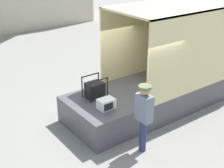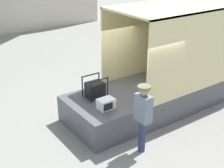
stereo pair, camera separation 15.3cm
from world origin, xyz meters
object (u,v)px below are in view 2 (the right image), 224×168
(microwave, at_px, (106,104))
(worker_person, at_px, (143,112))
(box_truck, at_px, (214,62))
(portable_generator, at_px, (96,90))

(microwave, distance_m, worker_person, 1.21)
(box_truck, distance_m, portable_generator, 4.91)
(box_truck, height_order, portable_generator, box_truck)
(box_truck, relative_size, worker_person, 3.92)
(box_truck, bearing_deg, worker_person, -161.58)
(microwave, xyz_separation_m, worker_person, (0.30, -1.16, 0.18))
(microwave, bearing_deg, portable_generator, 78.91)
(box_truck, xyz_separation_m, worker_person, (-4.75, -1.58, 0.16))
(worker_person, bearing_deg, microwave, 104.52)
(portable_generator, bearing_deg, microwave, -101.09)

